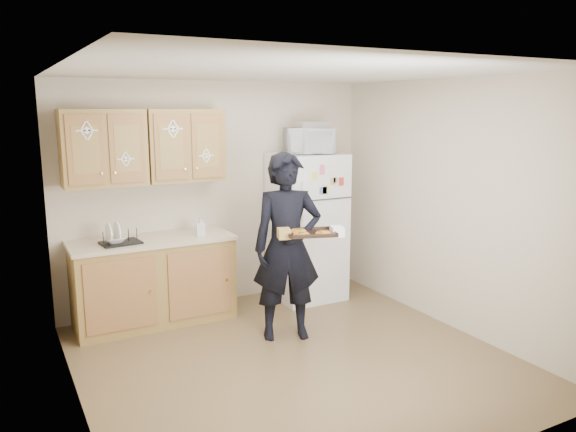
# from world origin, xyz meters

# --- Properties ---
(floor) EXTENTS (3.60, 3.60, 0.00)m
(floor) POSITION_xyz_m (0.00, 0.00, 0.00)
(floor) COLOR brown
(floor) RESTS_ON ground
(ceiling) EXTENTS (3.60, 3.60, 0.00)m
(ceiling) POSITION_xyz_m (0.00, 0.00, 2.50)
(ceiling) COLOR silver
(ceiling) RESTS_ON wall_back
(wall_back) EXTENTS (3.60, 0.04, 2.50)m
(wall_back) POSITION_xyz_m (0.00, 1.80, 1.25)
(wall_back) COLOR beige
(wall_back) RESTS_ON floor
(wall_front) EXTENTS (3.60, 0.04, 2.50)m
(wall_front) POSITION_xyz_m (0.00, -1.80, 1.25)
(wall_front) COLOR beige
(wall_front) RESTS_ON floor
(wall_left) EXTENTS (0.04, 3.60, 2.50)m
(wall_left) POSITION_xyz_m (-1.80, 0.00, 1.25)
(wall_left) COLOR beige
(wall_left) RESTS_ON floor
(wall_right) EXTENTS (0.04, 3.60, 2.50)m
(wall_right) POSITION_xyz_m (1.80, 0.00, 1.25)
(wall_right) COLOR beige
(wall_right) RESTS_ON floor
(refrigerator) EXTENTS (0.75, 0.70, 1.70)m
(refrigerator) POSITION_xyz_m (0.95, 1.43, 0.85)
(refrigerator) COLOR white
(refrigerator) RESTS_ON floor
(base_cabinet) EXTENTS (1.60, 0.60, 0.86)m
(base_cabinet) POSITION_xyz_m (-0.85, 1.48, 0.43)
(base_cabinet) COLOR olive
(base_cabinet) RESTS_ON floor
(countertop) EXTENTS (1.64, 0.64, 0.04)m
(countertop) POSITION_xyz_m (-0.85, 1.48, 0.88)
(countertop) COLOR beige
(countertop) RESTS_ON base_cabinet
(upper_cab_left) EXTENTS (0.80, 0.33, 0.75)m
(upper_cab_left) POSITION_xyz_m (-1.25, 1.61, 1.83)
(upper_cab_left) COLOR olive
(upper_cab_left) RESTS_ON wall_back
(upper_cab_right) EXTENTS (0.80, 0.33, 0.75)m
(upper_cab_right) POSITION_xyz_m (-0.43, 1.61, 1.83)
(upper_cab_right) COLOR olive
(upper_cab_right) RESTS_ON wall_back
(cereal_box) EXTENTS (0.20, 0.07, 0.32)m
(cereal_box) POSITION_xyz_m (1.47, 1.67, 0.16)
(cereal_box) COLOR gold
(cereal_box) RESTS_ON floor
(person) EXTENTS (0.76, 0.61, 1.81)m
(person) POSITION_xyz_m (0.19, 0.50, 0.90)
(person) COLOR black
(person) RESTS_ON floor
(baking_tray) EXTENTS (0.51, 0.44, 0.04)m
(baking_tray) POSITION_xyz_m (0.28, 0.21, 1.08)
(baking_tray) COLOR black
(baking_tray) RESTS_ON person
(pizza_front_left) EXTENTS (0.15, 0.15, 0.02)m
(pizza_front_left) POSITION_xyz_m (0.16, 0.17, 1.10)
(pizza_front_left) COLOR orange
(pizza_front_left) RESTS_ON baking_tray
(pizza_front_right) EXTENTS (0.15, 0.15, 0.02)m
(pizza_front_right) POSITION_xyz_m (0.36, 0.11, 1.10)
(pizza_front_right) COLOR orange
(pizza_front_right) RESTS_ON baking_tray
(pizza_back_left) EXTENTS (0.15, 0.15, 0.02)m
(pizza_back_left) POSITION_xyz_m (0.21, 0.31, 1.10)
(pizza_back_left) COLOR orange
(pizza_back_left) RESTS_ON baking_tray
(microwave) EXTENTS (0.58, 0.45, 0.29)m
(microwave) POSITION_xyz_m (0.94, 1.38, 1.84)
(microwave) COLOR white
(microwave) RESTS_ON refrigerator
(foil_pan) EXTENTS (0.36, 0.27, 0.07)m
(foil_pan) POSITION_xyz_m (1.00, 1.41, 2.02)
(foil_pan) COLOR silver
(foil_pan) RESTS_ON microwave
(dish_rack) EXTENTS (0.40, 0.32, 0.15)m
(dish_rack) POSITION_xyz_m (-1.18, 1.40, 0.97)
(dish_rack) COLOR black
(dish_rack) RESTS_ON countertop
(bowl) EXTENTS (0.24, 0.24, 0.05)m
(bowl) POSITION_xyz_m (-1.23, 1.40, 0.95)
(bowl) COLOR white
(bowl) RESTS_ON dish_rack
(soap_bottle) EXTENTS (0.11, 0.11, 0.20)m
(soap_bottle) POSITION_xyz_m (-0.36, 1.37, 1.00)
(soap_bottle) COLOR white
(soap_bottle) RESTS_ON countertop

